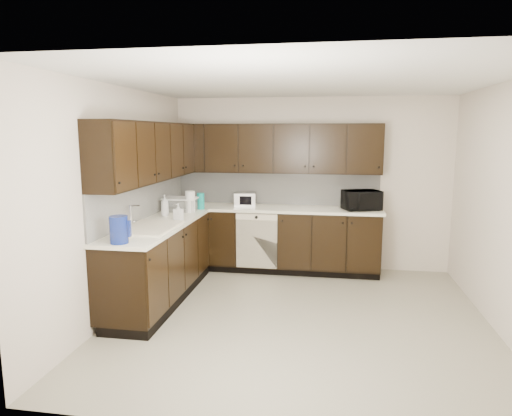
{
  "coord_description": "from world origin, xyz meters",
  "views": [
    {
      "loc": [
        0.31,
        -4.71,
        2.0
      ],
      "look_at": [
        -0.57,
        0.6,
        1.1
      ],
      "focal_mm": 32.0,
      "sensor_mm": 36.0,
      "label": 1
    }
  ],
  "objects": [
    {
      "name": "floor",
      "position": [
        0.0,
        0.0,
        0.0
      ],
      "size": [
        4.0,
        4.0,
        0.0
      ],
      "primitive_type": "plane",
      "color": "#9C9781",
      "rests_on": "ground"
    },
    {
      "name": "ceiling",
      "position": [
        0.0,
        0.0,
        2.5
      ],
      "size": [
        4.0,
        4.0,
        0.0
      ],
      "primitive_type": "plane",
      "rotation": [
        3.14,
        0.0,
        0.0
      ],
      "color": "white",
      "rests_on": "wall_back"
    },
    {
      "name": "wall_back",
      "position": [
        0.0,
        2.0,
        1.25
      ],
      "size": [
        4.0,
        0.02,
        2.5
      ],
      "primitive_type": "cube",
      "color": "beige",
      "rests_on": "floor"
    },
    {
      "name": "wall_left",
      "position": [
        -2.0,
        0.0,
        1.25
      ],
      "size": [
        0.02,
        4.0,
        2.5
      ],
      "primitive_type": "cube",
      "color": "beige",
      "rests_on": "floor"
    },
    {
      "name": "wall_right",
      "position": [
        2.0,
        0.0,
        1.25
      ],
      "size": [
        0.02,
        4.0,
        2.5
      ],
      "primitive_type": "cube",
      "color": "beige",
      "rests_on": "floor"
    },
    {
      "name": "wall_front",
      "position": [
        0.0,
        -2.0,
        1.25
      ],
      "size": [
        4.0,
        0.02,
        2.5
      ],
      "primitive_type": "cube",
      "color": "beige",
      "rests_on": "floor"
    },
    {
      "name": "lower_cabinets",
      "position": [
        -1.01,
        1.11,
        0.41
      ],
      "size": [
        3.0,
        2.8,
        0.9
      ],
      "color": "black",
      "rests_on": "floor"
    },
    {
      "name": "countertop",
      "position": [
        -1.01,
        1.11,
        0.92
      ],
      "size": [
        3.03,
        2.83,
        0.04
      ],
      "color": "white",
      "rests_on": "lower_cabinets"
    },
    {
      "name": "backsplash",
      "position": [
        -1.22,
        1.32,
        1.18
      ],
      "size": [
        3.0,
        2.8,
        0.48
      ],
      "color": "#B1B2AD",
      "rests_on": "countertop"
    },
    {
      "name": "upper_cabinets",
      "position": [
        -1.1,
        1.2,
        1.77
      ],
      "size": [
        3.0,
        2.8,
        0.7
      ],
      "color": "black",
      "rests_on": "wall_back"
    },
    {
      "name": "dishwasher",
      "position": [
        -0.7,
        1.41,
        0.55
      ],
      "size": [
        0.58,
        0.04,
        0.78
      ],
      "color": "beige",
      "rests_on": "lower_cabinets"
    },
    {
      "name": "sink",
      "position": [
        -1.68,
        -0.01,
        0.88
      ],
      "size": [
        0.54,
        0.82,
        0.42
      ],
      "color": "beige",
      "rests_on": "countertop"
    },
    {
      "name": "microwave",
      "position": [
        0.73,
        1.65,
        1.07
      ],
      "size": [
        0.57,
        0.48,
        0.27
      ],
      "primitive_type": "imported",
      "rotation": [
        0.0,
        0.0,
        0.36
      ],
      "color": "black",
      "rests_on": "countertop"
    },
    {
      "name": "soap_bottle_a",
      "position": [
        -1.51,
        0.49,
        1.04
      ],
      "size": [
        0.11,
        0.11,
        0.21
      ],
      "primitive_type": "imported",
      "rotation": [
        0.0,
        0.0,
        -0.18
      ],
      "color": "gray",
      "rests_on": "countertop"
    },
    {
      "name": "soap_bottle_b",
      "position": [
        -1.79,
        0.77,
        1.08
      ],
      "size": [
        0.11,
        0.11,
        0.27
      ],
      "primitive_type": "imported",
      "rotation": [
        0.0,
        0.0,
        0.09
      ],
      "color": "gray",
      "rests_on": "countertop"
    },
    {
      "name": "toaster_oven",
      "position": [
        -0.93,
        1.74,
        1.04
      ],
      "size": [
        0.34,
        0.28,
        0.19
      ],
      "primitive_type": "cube",
      "rotation": [
        0.0,
        0.0,
        0.19
      ],
      "color": "#BCBCBE",
      "rests_on": "countertop"
    },
    {
      "name": "storage_bin",
      "position": [
        -1.72,
        1.18,
        1.03
      ],
      "size": [
        0.46,
        0.35,
        0.17
      ],
      "primitive_type": "cube",
      "rotation": [
        0.0,
        0.0,
        0.06
      ],
      "color": "silver",
      "rests_on": "countertop"
    },
    {
      "name": "blue_pitcher",
      "position": [
        -1.7,
        -0.7,
        1.07
      ],
      "size": [
        0.22,
        0.22,
        0.27
      ],
      "primitive_type": "cylinder",
      "rotation": [
        0.0,
        0.0,
        0.3
      ],
      "color": "navy",
      "rests_on": "countertop"
    },
    {
      "name": "teal_tumbler",
      "position": [
        -1.48,
        1.35,
        1.05
      ],
      "size": [
        0.11,
        0.11,
        0.22
      ],
      "primitive_type": "cylinder",
      "rotation": [
        0.0,
        0.0,
        0.04
      ],
      "color": "#0D9089",
      "rests_on": "countertop"
    },
    {
      "name": "paper_towel_roll",
      "position": [
        -1.55,
        1.09,
        1.08
      ],
      "size": [
        0.15,
        0.15,
        0.28
      ],
      "primitive_type": "cylinder",
      "rotation": [
        0.0,
        0.0,
        0.19
      ],
      "color": "white",
      "rests_on": "countertop"
    }
  ]
}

